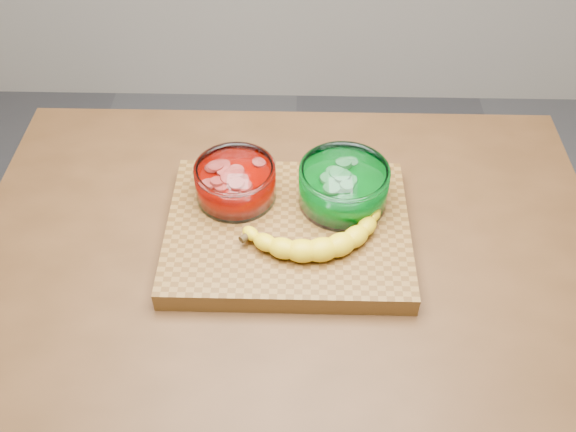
{
  "coord_description": "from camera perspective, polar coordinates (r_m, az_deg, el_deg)",
  "views": [
    {
      "loc": [
        0.02,
        -0.82,
        1.8
      ],
      "look_at": [
        0.0,
        0.0,
        0.96
      ],
      "focal_mm": 40.0,
      "sensor_mm": 36.0,
      "label": 1
    }
  ],
  "objects": [
    {
      "name": "counter",
      "position": [
        1.58,
        0.0,
        -13.04
      ],
      "size": [
        1.2,
        0.8,
        0.9
      ],
      "primitive_type": "cube",
      "color": "#4E2F17",
      "rests_on": "ground"
    },
    {
      "name": "bowl_red",
      "position": [
        1.22,
        -4.68,
        3.01
      ],
      "size": [
        0.15,
        0.15,
        0.07
      ],
      "color": "white",
      "rests_on": "cutting_board"
    },
    {
      "name": "banana",
      "position": [
        1.15,
        2.24,
        -1.4
      ],
      "size": [
        0.29,
        0.16,
        0.04
      ],
      "primitive_type": null,
      "color": "yellow",
      "rests_on": "cutting_board"
    },
    {
      "name": "bowl_green",
      "position": [
        1.21,
        4.95,
        2.66
      ],
      "size": [
        0.17,
        0.17,
        0.08
      ],
      "color": "white",
      "rests_on": "cutting_board"
    },
    {
      "name": "cutting_board",
      "position": [
        1.2,
        0.0,
        -1.33
      ],
      "size": [
        0.45,
        0.35,
        0.04
      ],
      "primitive_type": "cube",
      "color": "brown",
      "rests_on": "counter"
    }
  ]
}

